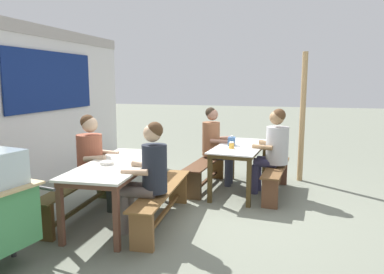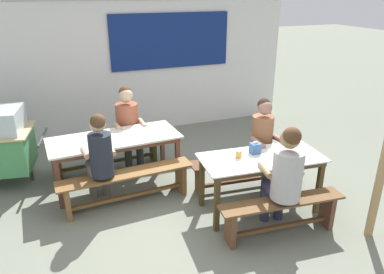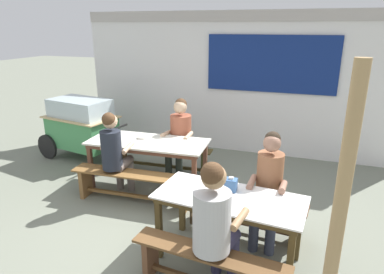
{
  "view_description": "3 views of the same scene",
  "coord_description": "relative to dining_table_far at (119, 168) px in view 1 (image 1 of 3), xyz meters",
  "views": [
    {
      "loc": [
        -4.84,
        -1.12,
        1.75
      ],
      "look_at": [
        -0.0,
        0.18,
        0.96
      ],
      "focal_mm": 33.79,
      "sensor_mm": 36.0,
      "label": 1
    },
    {
      "loc": [
        -1.57,
        -3.9,
        2.67
      ],
      "look_at": [
        0.06,
        0.24,
        0.86
      ],
      "focal_mm": 34.38,
      "sensor_mm": 36.0,
      "label": 2
    },
    {
      "loc": [
        1.38,
        -3.45,
        2.4
      ],
      "look_at": [
        -0.08,
        0.72,
        0.94
      ],
      "focal_mm": 31.77,
      "sensor_mm": 36.0,
      "label": 3
    }
  ],
  "objects": [
    {
      "name": "person_near_front",
      "position": [
        1.56,
        -1.82,
        0.1
      ],
      "size": [
        0.49,
        0.54,
        1.34
      ],
      "color": "#32304E",
      "rests_on": "ground_plane"
    },
    {
      "name": "soup_bowl",
      "position": [
        -0.13,
        0.09,
        0.09
      ],
      "size": [
        0.17,
        0.17,
        0.04
      ],
      "primitive_type": "cylinder",
      "color": "silver",
      "rests_on": "dining_table_far"
    },
    {
      "name": "backdrop_wall",
      "position": [
        0.87,
        2.06,
        0.73
      ],
      "size": [
        6.15,
        0.23,
        2.67
      ],
      "color": "silver",
      "rests_on": "ground_plane"
    },
    {
      "name": "person_center_facing",
      "position": [
        0.31,
        0.52,
        0.07
      ],
      "size": [
        0.46,
        0.56,
        1.3
      ],
      "color": "black",
      "rests_on": "ground_plane"
    },
    {
      "name": "dining_table_far",
      "position": [
        0.0,
        0.0,
        0.0
      ],
      "size": [
        1.84,
        0.85,
        0.74
      ],
      "color": "silver",
      "rests_on": "ground_plane"
    },
    {
      "name": "bench_far_front",
      "position": [
        0.03,
        -0.56,
        -0.37
      ],
      "size": [
        1.78,
        0.4,
        0.45
      ],
      "color": "brown",
      "rests_on": "ground_plane"
    },
    {
      "name": "bench_near_front",
      "position": [
        1.52,
        -1.87,
        -0.37
      ],
      "size": [
        1.5,
        0.39,
        0.45
      ],
      "color": "brown",
      "rests_on": "ground_plane"
    },
    {
      "name": "condiment_jar",
      "position": [
        1.3,
        -1.21,
        0.12
      ],
      "size": [
        0.08,
        0.08,
        0.1
      ],
      "color": "gold",
      "rests_on": "dining_table_near"
    },
    {
      "name": "ground_plane",
      "position": [
        0.85,
        -0.9,
        -0.67
      ],
      "size": [
        40.0,
        40.0,
        0.0
      ],
      "primitive_type": "plane",
      "color": "slate"
    },
    {
      "name": "wooden_support_post",
      "position": [
        2.49,
        -2.25,
        0.45
      ],
      "size": [
        0.09,
        0.09,
        2.23
      ],
      "primitive_type": "cylinder",
      "color": "#A48457",
      "rests_on": "ground_plane"
    },
    {
      "name": "person_right_near_table",
      "position": [
        1.9,
        -0.84,
        0.06
      ],
      "size": [
        0.41,
        0.52,
        1.31
      ],
      "color": "#2F3345",
      "rests_on": "ground_plane"
    },
    {
      "name": "dining_table_near",
      "position": [
        1.57,
        -1.31,
        -0.01
      ],
      "size": [
        1.57,
        0.82,
        0.74
      ],
      "color": "silver",
      "rests_on": "ground_plane"
    },
    {
      "name": "bench_near_back",
      "position": [
        1.62,
        -0.74,
        -0.38
      ],
      "size": [
        1.5,
        0.43,
        0.45
      ],
      "color": "#4E301D",
      "rests_on": "ground_plane"
    },
    {
      "name": "person_left_back_turned",
      "position": [
        -0.27,
        -0.5,
        0.06
      ],
      "size": [
        0.41,
        0.55,
        1.3
      ],
      "color": "#6C605A",
      "rests_on": "ground_plane"
    },
    {
      "name": "tissue_box",
      "position": [
        1.55,
        -1.17,
        0.14
      ],
      "size": [
        0.12,
        0.1,
        0.16
      ],
      "color": "#375D91",
      "rests_on": "dining_table_near"
    },
    {
      "name": "bench_far_back",
      "position": [
        -0.03,
        0.56,
        -0.38
      ],
      "size": [
        1.74,
        0.35,
        0.45
      ],
      "color": "#473E1D",
      "rests_on": "ground_plane"
    }
  ]
}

